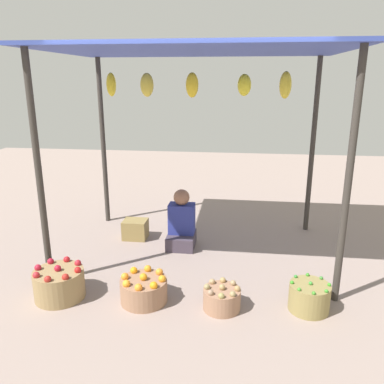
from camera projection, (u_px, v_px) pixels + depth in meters
ground_plane at (197, 251)px, 5.06m from camera, size 14.00×14.00×0.00m
market_stall_structure at (198, 67)px, 4.41m from camera, size 3.35×2.23×2.49m
vendor_person at (182, 225)px, 5.15m from camera, size 0.36×0.44×0.78m
basket_red_apples at (59, 283)px, 3.96m from camera, size 0.50×0.50×0.36m
basket_oranges at (144, 289)px, 3.90m from camera, size 0.47×0.47×0.31m
basket_potatoes at (222, 298)px, 3.77m from camera, size 0.37×0.37×0.26m
basket_green_chilies at (309, 297)px, 3.75m from camera, size 0.39×0.39×0.30m
wooden_crate_near_vendor at (135, 229)px, 5.44m from camera, size 0.33×0.27×0.27m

